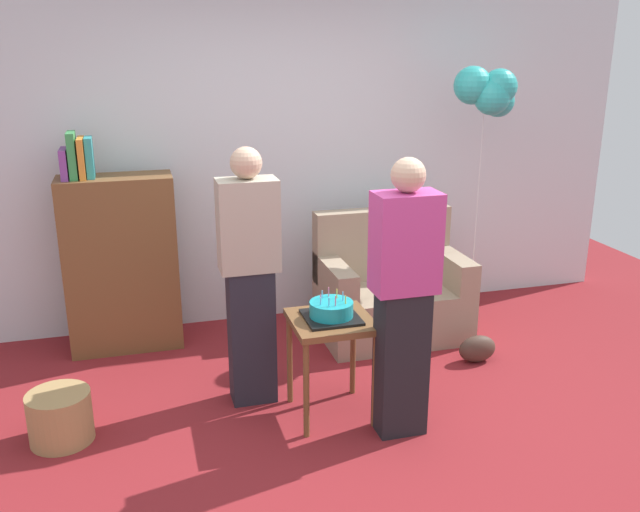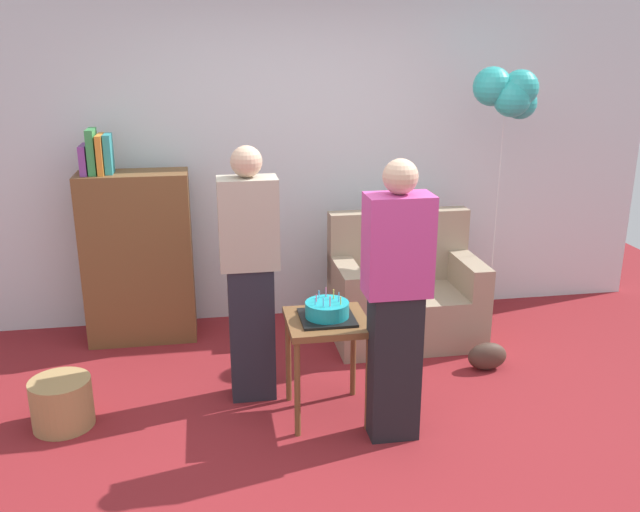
% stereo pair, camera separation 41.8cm
% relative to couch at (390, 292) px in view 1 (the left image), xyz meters
% --- Properties ---
extents(ground_plane, '(8.00, 8.00, 0.00)m').
position_rel_couch_xyz_m(ground_plane, '(-0.75, -1.38, -0.34)').
color(ground_plane, maroon).
extents(wall_back, '(6.00, 0.10, 2.70)m').
position_rel_couch_xyz_m(wall_back, '(-0.75, 0.67, 1.01)').
color(wall_back, silver).
rests_on(wall_back, ground_plane).
extents(couch, '(1.10, 0.70, 0.96)m').
position_rel_couch_xyz_m(couch, '(0.00, 0.00, 0.00)').
color(couch, gray).
rests_on(couch, ground_plane).
extents(bookshelf, '(0.80, 0.36, 1.62)m').
position_rel_couch_xyz_m(bookshelf, '(-2.00, 0.32, 0.33)').
color(bookshelf, brown).
rests_on(bookshelf, ground_plane).
extents(side_table, '(0.48, 0.48, 0.64)m').
position_rel_couch_xyz_m(side_table, '(-0.79, -1.05, 0.20)').
color(side_table, brown).
rests_on(side_table, ground_plane).
extents(birthday_cake, '(0.32, 0.32, 0.17)m').
position_rel_couch_xyz_m(birthday_cake, '(-0.79, -1.05, 0.35)').
color(birthday_cake, black).
rests_on(birthday_cake, side_table).
extents(person_blowing_candles, '(0.36, 0.22, 1.63)m').
position_rel_couch_xyz_m(person_blowing_candles, '(-1.22, -0.73, 0.49)').
color(person_blowing_candles, '#23232D').
rests_on(person_blowing_candles, ground_plane).
extents(person_holding_cake, '(0.36, 0.22, 1.63)m').
position_rel_couch_xyz_m(person_holding_cake, '(-0.45, -1.33, 0.49)').
color(person_holding_cake, black).
rests_on(person_holding_cake, ground_plane).
extents(wicker_basket, '(0.36, 0.36, 0.30)m').
position_rel_couch_xyz_m(wicker_basket, '(-2.38, -0.92, -0.19)').
color(wicker_basket, '#A88451').
rests_on(wicker_basket, ground_plane).
extents(handbag, '(0.28, 0.14, 0.20)m').
position_rel_couch_xyz_m(handbag, '(0.43, -0.65, -0.24)').
color(handbag, '#473328').
rests_on(handbag, ground_plane).
extents(balloon_bunch, '(0.50, 0.37, 2.04)m').
position_rel_couch_xyz_m(balloon_bunch, '(0.72, -0.01, 1.51)').
color(balloon_bunch, silver).
rests_on(balloon_bunch, ground_plane).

